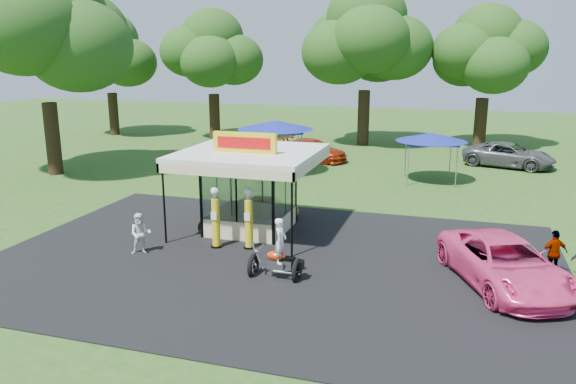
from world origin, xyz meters
name	(u,v)px	position (x,y,z in m)	size (l,w,h in m)	color
ground	(254,281)	(0.00, 0.00, 0.00)	(120.00, 120.00, 0.00)	#284916
asphalt_apron	(273,259)	(0.00, 2.00, 0.02)	(20.00, 14.00, 0.04)	black
gas_station_kiosk	(250,189)	(-2.00, 4.99, 1.78)	(5.40, 5.40, 4.18)	white
gas_pump_left	(216,219)	(-2.48, 2.60, 1.14)	(0.44, 0.44, 2.39)	black
gas_pump_right	(249,220)	(-1.25, 2.85, 1.14)	(0.44, 0.44, 2.38)	black
motorcycle	(279,255)	(0.70, 0.45, 0.84)	(1.80, 0.85, 2.15)	black
spare_tires	(206,228)	(-3.49, 3.79, 0.33)	(0.81, 0.52, 0.68)	black
a_frame_sign	(528,281)	(8.35, 1.42, 0.47)	(0.55, 0.56, 0.93)	#593819
kiosk_car	(268,206)	(-2.00, 7.20, 0.48)	(1.13, 2.82, 0.96)	yellow
pink_sedan	(505,263)	(7.71, 1.97, 0.77)	(2.57, 5.57, 1.55)	#FF458F
spectator_west	(140,234)	(-4.85, 1.16, 0.78)	(0.76, 0.59, 1.56)	white
spectator_east_b	(554,253)	(9.33, 3.39, 0.78)	(0.92, 0.38, 1.57)	gray
bg_car_a	(239,158)	(-7.29, 16.78, 0.70)	(1.49, 4.27, 1.41)	silver
bg_car_b	(312,150)	(-3.49, 20.84, 0.73)	(2.04, 5.02, 1.46)	#A32B0C
bg_car_d	(509,155)	(9.21, 22.42, 0.78)	(2.59, 5.61, 1.56)	#4E4E50
tent_west	(275,125)	(-4.68, 16.37, 2.92)	(4.61, 4.61, 3.22)	gray
tent_east	(431,138)	(4.55, 16.63, 2.54)	(4.01, 4.01, 2.81)	gray
oak_far_a	(110,59)	(-23.70, 27.67, 6.64)	(8.80, 8.80, 10.43)	black
oak_far_b	(213,59)	(-14.01, 28.03, 6.71)	(8.82, 8.82, 10.52)	black
oak_far_c	(366,45)	(-1.32, 28.48, 7.78)	(10.40, 10.40, 12.25)	black
oak_far_d	(486,59)	(7.55, 30.14, 6.72)	(8.86, 8.86, 10.55)	black
oak_near	(42,38)	(-17.39, 12.01, 8.02)	(11.12, 11.12, 12.80)	black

